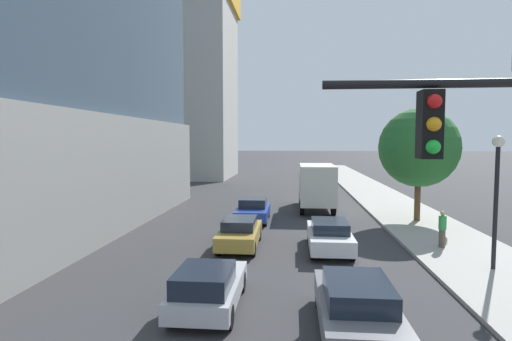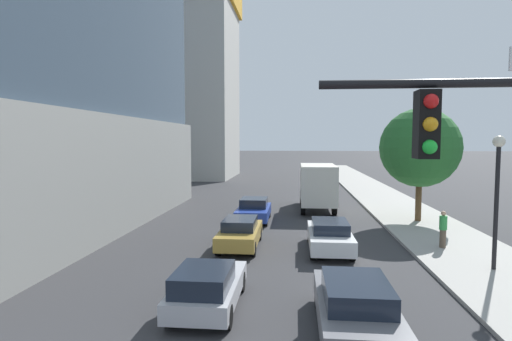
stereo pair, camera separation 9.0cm
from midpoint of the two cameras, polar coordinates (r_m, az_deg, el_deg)
sidewalk at (r=24.37m, az=23.76°, el=-7.94°), size 4.81×120.00×0.15m
construction_building at (r=58.62m, az=-9.89°, el=13.31°), size 14.30×23.65×36.37m
street_lamp at (r=17.91m, az=30.60°, el=-1.22°), size 0.44×0.44×5.08m
street_tree at (r=26.79m, az=21.88°, el=2.93°), size 4.77×4.77×6.85m
car_gold at (r=19.61m, az=-2.09°, el=-8.60°), size 1.76×4.35×1.39m
car_silver at (r=12.76m, az=-6.57°, el=-15.71°), size 1.82×4.06×1.41m
car_white at (r=19.32m, az=10.31°, el=-8.82°), size 1.88×4.59×1.41m
car_blue at (r=25.79m, az=-0.21°, el=-5.49°), size 1.94×4.19×1.43m
car_gray at (r=11.55m, az=13.82°, el=-17.79°), size 1.94×4.60×1.47m
box_truck at (r=30.17m, az=8.58°, el=-1.89°), size 2.40×7.07×3.33m
pedestrian_green_shirt at (r=20.81m, az=24.63°, el=-7.38°), size 0.34×0.34×1.69m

